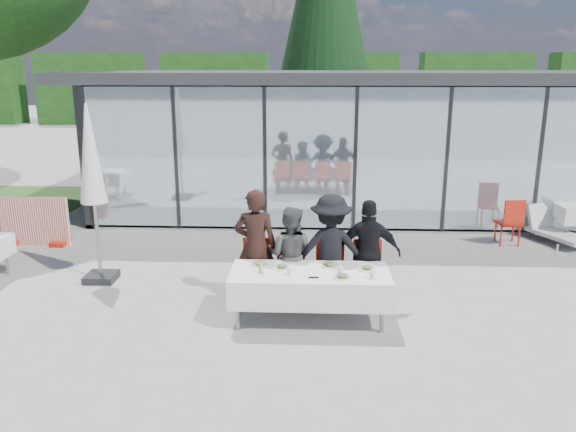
{
  "coord_description": "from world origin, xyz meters",
  "views": [
    {
      "loc": [
        0.12,
        -7.98,
        3.56
      ],
      "look_at": [
        -0.29,
        1.2,
        1.11
      ],
      "focal_mm": 35.0,
      "sensor_mm": 36.0,
      "label": 1
    }
  ],
  "objects_px": {
    "dining_table": "(310,285)",
    "market_umbrella": "(91,166)",
    "diner_chair_a": "(257,266)",
    "lounger": "(553,229)",
    "plate_c": "(330,265)",
    "folded_eyeglasses": "(314,277)",
    "plate_extra": "(343,276)",
    "diner_c": "(331,250)",
    "spare_chair_b": "(511,220)",
    "juice_bottle": "(261,268)",
    "diner_chair_c": "(330,268)",
    "diner_a": "(256,246)",
    "plate_d": "(367,268)",
    "plate_a": "(260,264)",
    "diner_chair_d": "(367,268)",
    "diner_b": "(290,255)",
    "diner_chair_b": "(291,267)",
    "plate_b": "(282,266)",
    "diner_d": "(369,253)"
  },
  "relations": [
    {
      "from": "juice_bottle",
      "to": "folded_eyeglasses",
      "type": "height_order",
      "value": "juice_bottle"
    },
    {
      "from": "plate_c",
      "to": "folded_eyeglasses",
      "type": "bearing_deg",
      "value": -116.5
    },
    {
      "from": "plate_a",
      "to": "diner_a",
      "type": "bearing_deg",
      "value": 102.79
    },
    {
      "from": "plate_d",
      "to": "dining_table",
      "type": "bearing_deg",
      "value": -172.52
    },
    {
      "from": "juice_bottle",
      "to": "spare_chair_b",
      "type": "xyz_separation_m",
      "value": [
        4.76,
        3.8,
        -0.29
      ]
    },
    {
      "from": "diner_b",
      "to": "diner_chair_c",
      "type": "distance_m",
      "value": 0.66
    },
    {
      "from": "diner_chair_b",
      "to": "plate_a",
      "type": "xyz_separation_m",
      "value": [
        -0.43,
        -0.52,
        0.24
      ]
    },
    {
      "from": "diner_d",
      "to": "folded_eyeglasses",
      "type": "xyz_separation_m",
      "value": [
        -0.84,
        -0.9,
        -0.06
      ]
    },
    {
      "from": "diner_chair_a",
      "to": "plate_d",
      "type": "distance_m",
      "value": 1.79
    },
    {
      "from": "diner_chair_a",
      "to": "plate_extra",
      "type": "distance_m",
      "value": 1.64
    },
    {
      "from": "plate_c",
      "to": "juice_bottle",
      "type": "distance_m",
      "value": 1.03
    },
    {
      "from": "diner_a",
      "to": "dining_table",
      "type": "bearing_deg",
      "value": 143.41
    },
    {
      "from": "diner_c",
      "to": "plate_extra",
      "type": "height_order",
      "value": "diner_c"
    },
    {
      "from": "diner_a",
      "to": "juice_bottle",
      "type": "distance_m",
      "value": 0.75
    },
    {
      "from": "juice_bottle",
      "to": "lounger",
      "type": "relative_size",
      "value": 0.11
    },
    {
      "from": "diner_chair_d",
      "to": "folded_eyeglasses",
      "type": "xyz_separation_m",
      "value": [
        -0.84,
        -1.0,
        0.22
      ]
    },
    {
      "from": "diner_c",
      "to": "lounger",
      "type": "relative_size",
      "value": 1.18
    },
    {
      "from": "diner_c",
      "to": "plate_a",
      "type": "distance_m",
      "value": 1.14
    },
    {
      "from": "diner_chair_a",
      "to": "lounger",
      "type": "relative_size",
      "value": 0.67
    },
    {
      "from": "diner_c",
      "to": "diner_chair_c",
      "type": "relative_size",
      "value": 1.77
    },
    {
      "from": "plate_d",
      "to": "spare_chair_b",
      "type": "relative_size",
      "value": 0.27
    },
    {
      "from": "dining_table",
      "to": "diner_chair_b",
      "type": "distance_m",
      "value": 0.81
    },
    {
      "from": "diner_chair_d",
      "to": "diner_b",
      "type": "bearing_deg",
      "value": -175.35
    },
    {
      "from": "plate_extra",
      "to": "folded_eyeglasses",
      "type": "xyz_separation_m",
      "value": [
        -0.4,
        -0.01,
        -0.02
      ]
    },
    {
      "from": "dining_table",
      "to": "market_umbrella",
      "type": "relative_size",
      "value": 0.75
    },
    {
      "from": "folded_eyeglasses",
      "to": "lounger",
      "type": "distance_m",
      "value": 6.64
    },
    {
      "from": "plate_c",
      "to": "market_umbrella",
      "type": "relative_size",
      "value": 0.09
    },
    {
      "from": "plate_c",
      "to": "spare_chair_b",
      "type": "bearing_deg",
      "value": 42.75
    },
    {
      "from": "diner_a",
      "to": "diner_d",
      "type": "xyz_separation_m",
      "value": [
        1.72,
        0.0,
        -0.08
      ]
    },
    {
      "from": "diner_chair_b",
      "to": "juice_bottle",
      "type": "height_order",
      "value": "diner_chair_b"
    },
    {
      "from": "diner_c",
      "to": "plate_b",
      "type": "relative_size",
      "value": 6.65
    },
    {
      "from": "diner_chair_d",
      "to": "diner_a",
      "type": "bearing_deg",
      "value": -176.78
    },
    {
      "from": "dining_table",
      "to": "plate_c",
      "type": "distance_m",
      "value": 0.44
    },
    {
      "from": "plate_c",
      "to": "plate_extra",
      "type": "relative_size",
      "value": 1.0
    },
    {
      "from": "dining_table",
      "to": "diner_chair_d",
      "type": "xyz_separation_m",
      "value": [
        0.89,
        0.75,
        -0.0
      ]
    },
    {
      "from": "spare_chair_b",
      "to": "lounger",
      "type": "distance_m",
      "value": 1.1
    },
    {
      "from": "diner_chair_c",
      "to": "plate_d",
      "type": "xyz_separation_m",
      "value": [
        0.51,
        -0.64,
        0.24
      ]
    },
    {
      "from": "diner_chair_c",
      "to": "juice_bottle",
      "type": "relative_size",
      "value": 6.33
    },
    {
      "from": "diner_chair_b",
      "to": "plate_d",
      "type": "bearing_deg",
      "value": -29.84
    },
    {
      "from": "dining_table",
      "to": "diner_chair_b",
      "type": "relative_size",
      "value": 2.32
    },
    {
      "from": "diner_chair_d",
      "to": "plate_d",
      "type": "xyz_separation_m",
      "value": [
        -0.07,
        -0.64,
        0.24
      ]
    },
    {
      "from": "diner_c",
      "to": "spare_chair_b",
      "type": "xyz_separation_m",
      "value": [
        3.76,
        3.07,
        -0.32
      ]
    },
    {
      "from": "plate_a",
      "to": "plate_extra",
      "type": "height_order",
      "value": "same"
    },
    {
      "from": "diner_c",
      "to": "diner_chair_d",
      "type": "xyz_separation_m",
      "value": [
        0.58,
        0.1,
        -0.32
      ]
    },
    {
      "from": "juice_bottle",
      "to": "dining_table",
      "type": "bearing_deg",
      "value": 6.7
    },
    {
      "from": "diner_chair_d",
      "to": "lounger",
      "type": "relative_size",
      "value": 0.67
    },
    {
      "from": "dining_table",
      "to": "diner_chair_a",
      "type": "height_order",
      "value": "diner_chair_a"
    },
    {
      "from": "diner_chair_c",
      "to": "diner_a",
      "type": "bearing_deg",
      "value": -175.17
    },
    {
      "from": "spare_chair_b",
      "to": "diner_chair_b",
      "type": "bearing_deg",
      "value": -145.81
    },
    {
      "from": "diner_c",
      "to": "plate_d",
      "type": "xyz_separation_m",
      "value": [
        0.51,
        -0.55,
        -0.09
      ]
    }
  ]
}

